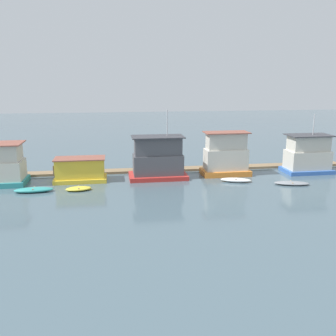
{
  "coord_description": "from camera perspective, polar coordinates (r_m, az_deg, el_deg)",
  "views": [
    {
      "loc": [
        -6.68,
        -45.23,
        11.93
      ],
      "look_at": [
        0.0,
        -1.0,
        1.4
      ],
      "focal_mm": 40.0,
      "sensor_mm": 36.0,
      "label": 1
    }
  ],
  "objects": [
    {
      "name": "dinghy_white",
      "position": [
        45.66,
        10.3,
        -1.8
      ],
      "size": [
        3.82,
        2.27,
        0.49
      ],
      "color": "white",
      "rests_on": "ground_plane"
    },
    {
      "name": "houseboat_yellow",
      "position": [
        46.25,
        -13.22,
        -0.28
      ],
      "size": [
        6.2,
        3.22,
        2.88
      ],
      "color": "gold",
      "rests_on": "ground_plane"
    },
    {
      "name": "houseboat_blue",
      "position": [
        52.59,
        20.5,
        1.83
      ],
      "size": [
        6.14,
        3.84,
        7.68
      ],
      "color": "#3866B7",
      "rests_on": "ground_plane"
    },
    {
      "name": "mooring_post_far_right",
      "position": [
        49.35,
        -17.01,
        -0.49
      ],
      "size": [
        0.23,
        0.23,
        1.41
      ],
      "primitive_type": "cylinder",
      "color": "brown",
      "rests_on": "ground_plane"
    },
    {
      "name": "ground_plane",
      "position": [
        47.25,
        -0.18,
        -1.38
      ],
      "size": [
        200.0,
        200.0,
        0.0
      ],
      "primitive_type": "plane",
      "color": "#475B66"
    },
    {
      "name": "houseboat_teal",
      "position": [
        47.5,
        -23.84,
        0.35
      ],
      "size": [
        5.01,
        4.19,
        4.9
      ],
      "color": "teal",
      "rests_on": "ground_plane"
    },
    {
      "name": "houseboat_orange",
      "position": [
        48.43,
        8.79,
        1.83
      ],
      "size": [
        6.12,
        3.25,
        5.56
      ],
      "color": "orange",
      "rests_on": "ground_plane"
    },
    {
      "name": "dinghy_teal",
      "position": [
        43.43,
        -19.78,
        -3.15
      ],
      "size": [
        4.22,
        1.55,
        0.52
      ],
      "color": "teal",
      "rests_on": "ground_plane"
    },
    {
      "name": "houseboat_red",
      "position": [
        46.31,
        -1.56,
        1.36
      ],
      "size": [
        7.15,
        4.15,
        8.46
      ],
      "color": "red",
      "rests_on": "ground_plane"
    },
    {
      "name": "dock_walkway",
      "position": [
        50.52,
        -0.75,
        -0.24
      ],
      "size": [
        51.0,
        1.9,
        0.3
      ],
      "primitive_type": "cube",
      "color": "#846B4C",
      "rests_on": "ground_plane"
    },
    {
      "name": "mooring_post_far_left",
      "position": [
        50.03,
        -21.6,
        -0.22
      ],
      "size": [
        0.27,
        0.27,
        2.17
      ],
      "primitive_type": "cylinder",
      "color": "#846B4C",
      "rests_on": "ground_plane"
    },
    {
      "name": "dinghy_yellow",
      "position": [
        42.67,
        -13.47,
        -3.07
      ],
      "size": [
        2.93,
        1.82,
        0.42
      ],
      "color": "yellow",
      "rests_on": "ground_plane"
    },
    {
      "name": "dinghy_grey",
      "position": [
        46.06,
        18.32,
        -2.2
      ],
      "size": [
        4.25,
        2.39,
        0.39
      ],
      "color": "gray",
      "rests_on": "ground_plane"
    }
  ]
}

